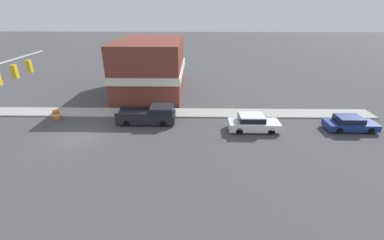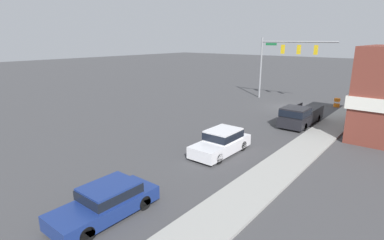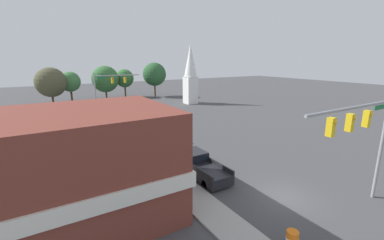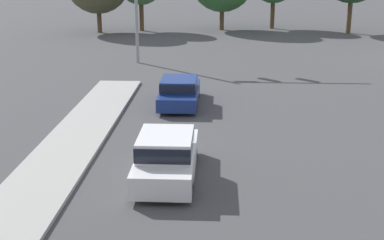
# 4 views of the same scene
# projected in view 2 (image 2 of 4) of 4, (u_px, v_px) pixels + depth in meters

# --- Properties ---
(ground_plane) EXTENTS (200.00, 200.00, 0.00)m
(ground_plane) POSITION_uv_depth(u_px,v_px,m) (290.00, 108.00, 33.15)
(ground_plane) COLOR #424244
(sidewalk_curb) EXTENTS (2.40, 60.00, 0.14)m
(sidewalk_curb) POSITION_uv_depth(u_px,v_px,m) (346.00, 115.00, 29.68)
(sidewalk_curb) COLOR #9E9E99
(sidewalk_curb) RESTS_ON ground
(near_signal_assembly) EXTENTS (9.00, 0.49, 7.55)m
(near_signal_assembly) POSITION_uv_depth(u_px,v_px,m) (285.00, 54.00, 35.73)
(near_signal_assembly) COLOR gray
(near_signal_assembly) RESTS_ON ground
(car_lead) EXTENTS (1.91, 4.75, 1.60)m
(car_lead) POSITION_uv_depth(u_px,v_px,m) (222.00, 141.00, 19.79)
(car_lead) COLOR black
(car_lead) RESTS_ON ground
(car_second_ahead) EXTENTS (1.87, 4.66, 1.39)m
(car_second_ahead) POSITION_uv_depth(u_px,v_px,m) (107.00, 201.00, 12.73)
(car_second_ahead) COLOR black
(car_second_ahead) RESTS_ON ground
(pickup_truck_parked) EXTENTS (2.11, 5.78, 1.79)m
(pickup_truck_parked) POSITION_uv_depth(u_px,v_px,m) (299.00, 116.00, 26.19)
(pickup_truck_parked) COLOR black
(pickup_truck_parked) RESTS_ON ground
(construction_barrel) EXTENTS (0.66, 0.66, 0.98)m
(construction_barrel) POSITION_uv_depth(u_px,v_px,m) (337.00, 103.00, 33.45)
(construction_barrel) COLOR orange
(construction_barrel) RESTS_ON ground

